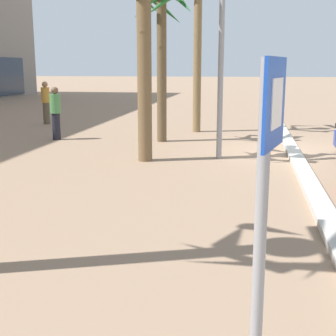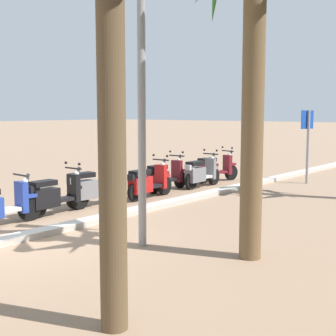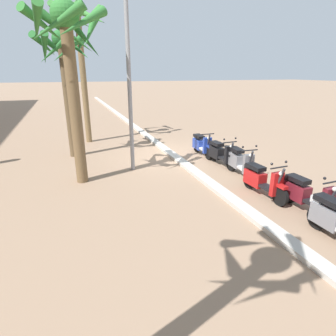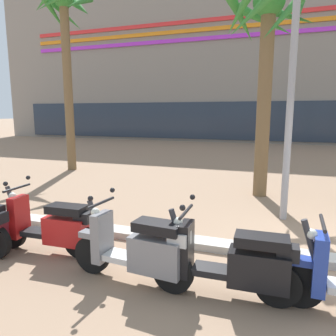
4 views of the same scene
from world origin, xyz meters
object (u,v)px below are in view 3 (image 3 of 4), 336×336
scooter_red_tail_end (261,180)px  palm_tree_mid_walkway (79,39)px  palm_tree_near_sign (63,61)px  palm_tree_by_mall_entrance (69,50)px  scooter_black_far_back (220,153)px  scooter_grey_mid_rear (240,162)px  street_lamp (128,50)px  scooter_maroon_last_in_row (306,195)px  scooter_blue_lead_nearest (201,145)px

scooter_red_tail_end → palm_tree_mid_walkway: size_ratio=0.28×
palm_tree_mid_walkway → palm_tree_near_sign: bearing=161.9°
palm_tree_mid_walkway → palm_tree_by_mall_entrance: (-5.66, 0.67, -0.86)m
scooter_black_far_back → palm_tree_mid_walkway: size_ratio=0.28×
scooter_grey_mid_rear → scooter_black_far_back: size_ratio=0.97×
palm_tree_near_sign → street_lamp: bearing=-142.5°
scooter_maroon_last_in_row → palm_tree_by_mall_entrance: 7.51m
scooter_black_far_back → street_lamp: (0.57, 3.29, 3.62)m
scooter_blue_lead_nearest → palm_tree_by_mall_entrance: size_ratio=0.33×
scooter_grey_mid_rear → palm_tree_mid_walkway: palm_tree_mid_walkway is taller
scooter_maroon_last_in_row → scooter_red_tail_end: same height
palm_tree_near_sign → scooter_black_far_back: bearing=-120.8°
scooter_grey_mid_rear → palm_tree_by_mall_entrance: (1.16, 5.19, 3.51)m
scooter_black_far_back → scooter_red_tail_end: bearing=174.0°
palm_tree_mid_walkway → street_lamp: size_ratio=0.95×
scooter_red_tail_end → palm_tree_mid_walkway: 10.42m
palm_tree_mid_walkway → street_lamp: street_lamp is taller
scooter_grey_mid_rear → palm_tree_near_sign: bearing=50.9°
scooter_black_far_back → scooter_blue_lead_nearest: bearing=2.9°
palm_tree_near_sign → palm_tree_by_mall_entrance: size_ratio=0.93×
scooter_maroon_last_in_row → scooter_black_far_back: bearing=1.8°
scooter_black_far_back → palm_tree_mid_walkway: 8.41m
scooter_red_tail_end → palm_tree_by_mall_entrance: 6.61m
scooter_blue_lead_nearest → palm_tree_near_sign: (1.66, 5.19, 3.35)m
scooter_blue_lead_nearest → scooter_maroon_last_in_row: bearing=-177.9°
palm_tree_near_sign → scooter_blue_lead_nearest: bearing=-107.7°
scooter_maroon_last_in_row → palm_tree_by_mall_entrance: (4.04, 5.25, 3.53)m
scooter_black_far_back → scooter_maroon_last_in_row: bearing=-178.2°
scooter_maroon_last_in_row → scooter_red_tail_end: 1.29m
palm_tree_near_sign → scooter_grey_mid_rear: bearing=-129.1°
scooter_red_tail_end → scooter_maroon_last_in_row: bearing=-160.6°
scooter_blue_lead_nearest → street_lamp: bearing=105.7°
scooter_maroon_last_in_row → palm_tree_by_mall_entrance: size_ratio=0.35×
scooter_maroon_last_in_row → scooter_black_far_back: 4.08m
scooter_grey_mid_rear → street_lamp: bearing=62.4°
scooter_red_tail_end → scooter_blue_lead_nearest: 4.33m
scooter_black_far_back → palm_tree_near_sign: palm_tree_near_sign is taller
scooter_maroon_last_in_row → scooter_blue_lead_nearest: scooter_maroon_last_in_row is taller
scooter_black_far_back → palm_tree_near_sign: 6.98m
scooter_blue_lead_nearest → palm_tree_mid_walkway: size_ratio=0.28×
scooter_red_tail_end → scooter_grey_mid_rear: 1.70m
scooter_blue_lead_nearest → palm_tree_by_mall_entrance: bearing=106.7°
scooter_blue_lead_nearest → palm_tree_near_sign: size_ratio=0.36×
scooter_grey_mid_rear → street_lamp: street_lamp is taller
scooter_blue_lead_nearest → palm_tree_by_mall_entrance: palm_tree_by_mall_entrance is taller
scooter_maroon_last_in_row → palm_tree_mid_walkway: (9.70, 4.58, 4.40)m
scooter_blue_lead_nearest → palm_tree_mid_walkway: (4.15, 4.38, 4.40)m
scooter_blue_lead_nearest → scooter_grey_mid_rear: bearing=-176.9°
street_lamp → scooter_blue_lead_nearest: bearing=-74.3°
scooter_red_tail_end → scooter_black_far_back: (2.85, -0.30, 0.00)m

